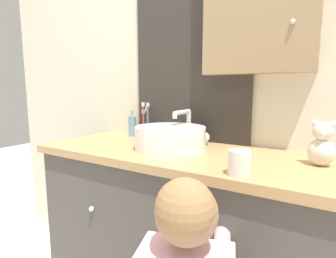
{
  "coord_description": "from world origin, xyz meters",
  "views": [
    {
      "loc": [
        0.56,
        -0.67,
        1.15
      ],
      "look_at": [
        -0.02,
        0.28,
        0.99
      ],
      "focal_mm": 28.0,
      "sensor_mm": 36.0,
      "label": 1
    }
  ],
  "objects_px": {
    "drinking_cup": "(240,163)",
    "teddy_bear": "(322,145)",
    "sink_basin": "(171,137)",
    "toothbrush_holder": "(145,129)",
    "soap_dispenser": "(132,126)"
  },
  "relations": [
    {
      "from": "toothbrush_holder",
      "to": "drinking_cup",
      "type": "relative_size",
      "value": 2.48
    },
    {
      "from": "sink_basin",
      "to": "teddy_bear",
      "type": "height_order",
      "value": "sink_basin"
    },
    {
      "from": "toothbrush_holder",
      "to": "sink_basin",
      "type": "bearing_deg",
      "value": -34.36
    },
    {
      "from": "sink_basin",
      "to": "toothbrush_holder",
      "type": "bearing_deg",
      "value": 145.64
    },
    {
      "from": "drinking_cup",
      "to": "teddy_bear",
      "type": "bearing_deg",
      "value": 49.25
    },
    {
      "from": "sink_basin",
      "to": "toothbrush_holder",
      "type": "distance_m",
      "value": 0.35
    },
    {
      "from": "soap_dispenser",
      "to": "drinking_cup",
      "type": "height_order",
      "value": "soap_dispenser"
    },
    {
      "from": "toothbrush_holder",
      "to": "teddy_bear",
      "type": "bearing_deg",
      "value": -9.47
    },
    {
      "from": "toothbrush_holder",
      "to": "soap_dispenser",
      "type": "relative_size",
      "value": 1.29
    },
    {
      "from": "sink_basin",
      "to": "drinking_cup",
      "type": "bearing_deg",
      "value": -28.49
    },
    {
      "from": "toothbrush_holder",
      "to": "teddy_bear",
      "type": "xyz_separation_m",
      "value": [
        0.87,
        -0.15,
        0.03
      ]
    },
    {
      "from": "teddy_bear",
      "to": "drinking_cup",
      "type": "height_order",
      "value": "teddy_bear"
    },
    {
      "from": "toothbrush_holder",
      "to": "teddy_bear",
      "type": "relative_size",
      "value": 1.22
    },
    {
      "from": "soap_dispenser",
      "to": "sink_basin",
      "type": "bearing_deg",
      "value": -26.69
    },
    {
      "from": "toothbrush_holder",
      "to": "soap_dispenser",
      "type": "xyz_separation_m",
      "value": [
        -0.08,
        -0.01,
        0.02
      ]
    }
  ]
}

